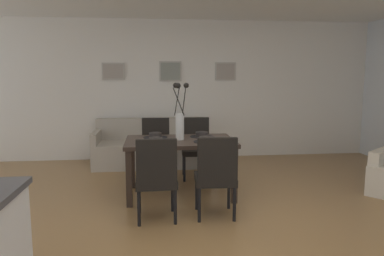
{
  "coord_description": "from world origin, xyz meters",
  "views": [
    {
      "loc": [
        -0.63,
        -3.67,
        1.55
      ],
      "look_at": [
        -0.09,
        1.18,
        0.86
      ],
      "focal_mm": 33.95,
      "sensor_mm": 36.0,
      "label": 1
    }
  ],
  "objects_px": {
    "dining_table": "(180,147)",
    "dining_chair_near_right": "(156,145)",
    "framed_picture_left": "(113,71)",
    "bowl_far_right": "(202,134)",
    "dining_chair_near_left": "(156,175)",
    "sofa": "(151,149)",
    "dining_chair_far_left": "(216,173)",
    "bowl_near_right": "(155,135)",
    "bowl_near_left": "(156,140)",
    "bowl_far_left": "(206,139)",
    "framed_picture_right": "(225,71)",
    "dining_chair_far_right": "(196,144)",
    "centerpiece_vase": "(180,118)",
    "framed_picture_center": "(170,71)"
  },
  "relations": [
    {
      "from": "dining_table",
      "to": "dining_chair_near_left",
      "type": "distance_m",
      "value": 0.93
    },
    {
      "from": "dining_chair_near_left",
      "to": "framed_picture_center",
      "type": "xyz_separation_m",
      "value": [
        0.32,
        3.08,
        1.14
      ]
    },
    {
      "from": "dining_chair_near_left",
      "to": "dining_chair_far_right",
      "type": "xyz_separation_m",
      "value": [
        0.64,
        1.71,
        0.0
      ]
    },
    {
      "from": "dining_chair_near_left",
      "to": "bowl_far_right",
      "type": "bearing_deg",
      "value": 59.11
    },
    {
      "from": "dining_table",
      "to": "bowl_near_right",
      "type": "distance_m",
      "value": 0.4
    },
    {
      "from": "dining_chair_near_left",
      "to": "dining_chair_far_left",
      "type": "relative_size",
      "value": 1.0
    },
    {
      "from": "bowl_near_left",
      "to": "framed_picture_left",
      "type": "height_order",
      "value": "framed_picture_left"
    },
    {
      "from": "dining_chair_near_left",
      "to": "centerpiece_vase",
      "type": "relative_size",
      "value": 1.25
    },
    {
      "from": "dining_chair_far_left",
      "to": "bowl_far_left",
      "type": "relative_size",
      "value": 5.41
    },
    {
      "from": "bowl_near_left",
      "to": "framed_picture_left",
      "type": "relative_size",
      "value": 0.41
    },
    {
      "from": "framed_picture_left",
      "to": "bowl_far_right",
      "type": "bearing_deg",
      "value": -56.02
    },
    {
      "from": "dining_chair_far_left",
      "to": "sofa",
      "type": "distance_m",
      "value": 2.68
    },
    {
      "from": "dining_chair_far_right",
      "to": "framed_picture_right",
      "type": "relative_size",
      "value": 2.33
    },
    {
      "from": "bowl_far_right",
      "to": "framed_picture_left",
      "type": "relative_size",
      "value": 0.41
    },
    {
      "from": "bowl_near_left",
      "to": "bowl_near_right",
      "type": "relative_size",
      "value": 1.0
    },
    {
      "from": "centerpiece_vase",
      "to": "dining_table",
      "type": "bearing_deg",
      "value": -124.65
    },
    {
      "from": "dining_chair_far_right",
      "to": "bowl_far_right",
      "type": "distance_m",
      "value": 0.7
    },
    {
      "from": "dining_chair_near_left",
      "to": "dining_chair_far_left",
      "type": "distance_m",
      "value": 0.65
    },
    {
      "from": "dining_chair_near_left",
      "to": "dining_chair_far_left",
      "type": "bearing_deg",
      "value": 1.98
    },
    {
      "from": "dining_chair_near_right",
      "to": "bowl_near_right",
      "type": "xyz_separation_m",
      "value": [
        -0.01,
        -0.65,
        0.27
      ]
    },
    {
      "from": "framed_picture_center",
      "to": "framed_picture_right",
      "type": "relative_size",
      "value": 1.04
    },
    {
      "from": "dining_table",
      "to": "centerpiece_vase",
      "type": "relative_size",
      "value": 1.9
    },
    {
      "from": "bowl_near_right",
      "to": "bowl_far_left",
      "type": "bearing_deg",
      "value": -32.49
    },
    {
      "from": "bowl_near_right",
      "to": "bowl_near_left",
      "type": "bearing_deg",
      "value": -90.0
    },
    {
      "from": "bowl_far_left",
      "to": "framed_picture_left",
      "type": "bearing_deg",
      "value": 119.35
    },
    {
      "from": "dining_chair_far_left",
      "to": "framed_picture_left",
      "type": "xyz_separation_m",
      "value": [
        -1.37,
        3.06,
        1.14
      ]
    },
    {
      "from": "dining_chair_far_left",
      "to": "framed_picture_right",
      "type": "distance_m",
      "value": 3.34
    },
    {
      "from": "framed_picture_left",
      "to": "dining_table",
      "type": "bearing_deg",
      "value": -64.76
    },
    {
      "from": "bowl_near_right",
      "to": "framed_picture_right",
      "type": "bearing_deg",
      "value": 56.02
    },
    {
      "from": "dining_chair_far_left",
      "to": "sofa",
      "type": "height_order",
      "value": "dining_chair_far_left"
    },
    {
      "from": "dining_chair_near_left",
      "to": "sofa",
      "type": "distance_m",
      "value": 2.61
    },
    {
      "from": "dining_chair_near_right",
      "to": "dining_chair_far_left",
      "type": "xyz_separation_m",
      "value": [
        0.64,
        -1.69,
        0.0
      ]
    },
    {
      "from": "bowl_far_right",
      "to": "framed_picture_right",
      "type": "xyz_separation_m",
      "value": [
        0.73,
        2.02,
        0.87
      ]
    },
    {
      "from": "dining_table",
      "to": "framed_picture_left",
      "type": "distance_m",
      "value": 2.65
    },
    {
      "from": "sofa",
      "to": "framed_picture_right",
      "type": "relative_size",
      "value": 4.96
    },
    {
      "from": "bowl_near_right",
      "to": "framed_picture_right",
      "type": "relative_size",
      "value": 0.43
    },
    {
      "from": "dining_chair_near_left",
      "to": "dining_table",
      "type": "bearing_deg",
      "value": 69.61
    },
    {
      "from": "dining_table",
      "to": "bowl_far_left",
      "type": "relative_size",
      "value": 8.24
    },
    {
      "from": "dining_table",
      "to": "dining_chair_near_right",
      "type": "bearing_deg",
      "value": 109.81
    },
    {
      "from": "dining_chair_near_right",
      "to": "framed_picture_left",
      "type": "bearing_deg",
      "value": 118.41
    },
    {
      "from": "dining_chair_far_left",
      "to": "bowl_near_right",
      "type": "xyz_separation_m",
      "value": [
        -0.64,
        1.04,
        0.27
      ]
    },
    {
      "from": "dining_chair_far_right",
      "to": "bowl_near_right",
      "type": "height_order",
      "value": "dining_chair_far_right"
    },
    {
      "from": "centerpiece_vase",
      "to": "bowl_far_right",
      "type": "distance_m",
      "value": 0.44
    },
    {
      "from": "dining_chair_far_right",
      "to": "sofa",
      "type": "bearing_deg",
      "value": 128.11
    },
    {
      "from": "dining_chair_far_right",
      "to": "sofa",
      "type": "relative_size",
      "value": 0.47
    },
    {
      "from": "dining_chair_near_left",
      "to": "bowl_near_right",
      "type": "relative_size",
      "value": 5.41
    },
    {
      "from": "dining_chair_far_left",
      "to": "bowl_near_left",
      "type": "height_order",
      "value": "dining_chair_far_left"
    },
    {
      "from": "sofa",
      "to": "framed_picture_left",
      "type": "height_order",
      "value": "framed_picture_left"
    },
    {
      "from": "framed_picture_center",
      "to": "framed_picture_right",
      "type": "height_order",
      "value": "framed_picture_center"
    },
    {
      "from": "bowl_near_left",
      "to": "framed_picture_center",
      "type": "height_order",
      "value": "framed_picture_center"
    }
  ]
}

